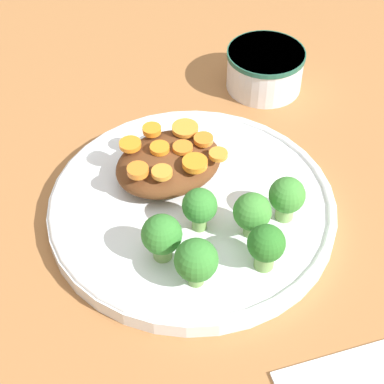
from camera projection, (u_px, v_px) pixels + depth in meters
ground_plane at (192, 214)px, 0.65m from camera, size 4.00×4.00×0.00m
plate at (192, 206)px, 0.64m from camera, size 0.29×0.29×0.02m
dip_bowl at (265, 67)px, 0.77m from camera, size 0.09×0.09×0.05m
stew_mound at (169, 163)px, 0.65m from camera, size 0.11×0.09×0.03m
broccoli_floret_0 at (162, 236)px, 0.57m from camera, size 0.04×0.04×0.05m
broccoli_floret_1 at (252, 213)px, 0.59m from camera, size 0.04×0.04×0.05m
broccoli_floret_2 at (196, 261)px, 0.55m from camera, size 0.04×0.04×0.05m
broccoli_floret_3 at (287, 197)px, 0.60m from camera, size 0.04×0.04×0.05m
broccoli_floret_4 at (266, 246)px, 0.56m from camera, size 0.03×0.03×0.05m
broccoli_floret_5 at (200, 207)px, 0.59m from camera, size 0.03×0.03×0.05m
carrot_slice_0 at (183, 148)px, 0.64m from camera, size 0.02×0.02×0.00m
carrot_slice_1 at (130, 144)px, 0.64m from camera, size 0.02×0.02×0.00m
carrot_slice_2 at (162, 172)px, 0.61m from camera, size 0.02×0.02×0.00m
carrot_slice_3 at (218, 154)px, 0.63m from camera, size 0.02×0.02×0.00m
carrot_slice_4 at (185, 128)px, 0.66m from camera, size 0.03×0.03×0.00m
carrot_slice_5 at (203, 139)px, 0.64m from camera, size 0.02×0.02×0.01m
carrot_slice_6 at (160, 148)px, 0.64m from camera, size 0.02×0.02×0.01m
carrot_slice_7 at (151, 130)px, 0.65m from camera, size 0.02×0.02×0.01m
carrot_slice_8 at (138, 170)px, 0.61m from camera, size 0.02×0.02×0.01m
carrot_slice_9 at (195, 163)px, 0.62m from camera, size 0.02×0.02×0.01m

